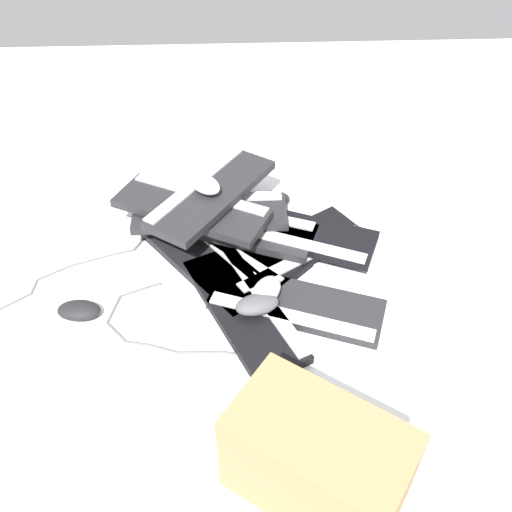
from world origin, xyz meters
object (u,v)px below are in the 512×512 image
(keyboard_5, at_px, (239,227))
(mouse_3, at_px, (204,184))
(keyboard_9, at_px, (212,193))
(keyboard_1, at_px, (245,308))
(cardboard_box, at_px, (317,461))
(keyboard_2, at_px, (296,305))
(mouse_2, at_px, (272,199))
(mouse_0, at_px, (266,291))
(keyboard_6, at_px, (210,212))
(mouse_1, at_px, (79,310))
(keyboard_7, at_px, (297,233))
(mouse_4, at_px, (257,304))
(keyboard_8, at_px, (191,208))
(keyboard_4, at_px, (237,241))
(keyboard_0, at_px, (206,260))
(keyboard_3, at_px, (291,250))

(keyboard_5, relative_size, mouse_3, 4.22)
(keyboard_9, bearing_deg, keyboard_1, 103.94)
(cardboard_box, bearing_deg, keyboard_5, -80.35)
(keyboard_2, bearing_deg, mouse_2, -85.78)
(mouse_0, distance_m, mouse_2, 0.43)
(keyboard_1, bearing_deg, keyboard_9, -76.06)
(keyboard_6, bearing_deg, mouse_1, 43.91)
(mouse_0, xyz_separation_m, cardboard_box, (-0.06, 0.49, 0.06))
(keyboard_7, bearing_deg, keyboard_5, -12.59)
(mouse_4, bearing_deg, mouse_2, -112.41)
(keyboard_2, height_order, keyboard_8, keyboard_8)
(keyboard_5, bearing_deg, keyboard_4, 76.06)
(keyboard_0, height_order, keyboard_5, keyboard_5)
(keyboard_5, relative_size, mouse_4, 4.22)
(keyboard_0, height_order, keyboard_1, same)
(keyboard_9, bearing_deg, mouse_3, 18.90)
(keyboard_0, relative_size, keyboard_4, 1.05)
(mouse_0, bearing_deg, cardboard_box, -145.91)
(keyboard_7, distance_m, cardboard_box, 0.72)
(mouse_3, bearing_deg, keyboard_1, -22.68)
(mouse_3, distance_m, mouse_4, 0.39)
(keyboard_5, bearing_deg, mouse_2, -123.58)
(keyboard_9, distance_m, mouse_3, 0.04)
(mouse_1, bearing_deg, mouse_3, -128.76)
(keyboard_7, xyz_separation_m, mouse_3, (0.26, -0.07, 0.13))
(mouse_1, bearing_deg, keyboard_9, -129.78)
(keyboard_6, height_order, keyboard_9, keyboard_9)
(keyboard_6, distance_m, mouse_2, 0.23)
(mouse_3, bearing_deg, keyboard_8, -102.74)
(mouse_2, bearing_deg, keyboard_1, 80.68)
(keyboard_8, relative_size, mouse_3, 4.18)
(keyboard_1, bearing_deg, keyboard_5, -88.26)
(keyboard_2, relative_size, keyboard_4, 1.11)
(keyboard_9, distance_m, mouse_4, 0.38)
(mouse_3, bearing_deg, keyboard_7, 34.10)
(keyboard_5, xyz_separation_m, keyboard_7, (-0.17, 0.04, 0.00))
(mouse_2, bearing_deg, keyboard_2, 97.22)
(keyboard_2, distance_m, keyboard_5, 0.32)
(keyboard_4, xyz_separation_m, mouse_2, (-0.11, -0.19, 0.01))
(mouse_2, bearing_deg, keyboard_6, 37.58)
(keyboard_3, xyz_separation_m, keyboard_5, (0.15, -0.08, 0.03))
(keyboard_4, distance_m, cardboard_box, 0.75)
(keyboard_3, distance_m, mouse_3, 0.31)
(keyboard_8, height_order, mouse_0, keyboard_8)
(keyboard_3, relative_size, mouse_2, 4.10)
(mouse_4, bearing_deg, keyboard_1, -49.32)
(keyboard_2, height_order, cardboard_box, cardboard_box)
(keyboard_7, height_order, cardboard_box, cardboard_box)
(keyboard_7, bearing_deg, mouse_2, -73.74)
(keyboard_3, distance_m, mouse_4, 0.26)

